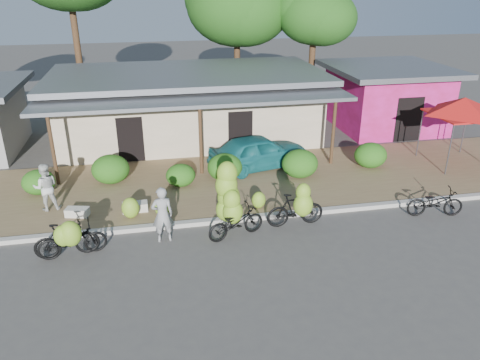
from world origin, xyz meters
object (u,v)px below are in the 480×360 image
object	(u,v)px
sack_far	(77,212)
bystander	(46,187)
sack_near	(135,207)
teal_van	(259,152)
bike_far_left	(72,239)
bike_center	(232,207)
bike_far_right	(435,203)
red_canopy	(464,106)
tree_center_right	(233,3)
tree_near_right	(311,12)
bike_right	(297,208)
vendor	(162,215)
bike_left	(66,239)

from	to	relation	value
sack_far	bystander	world-z (taller)	bystander
sack_near	teal_van	bearing A→B (deg)	30.68
sack_far	teal_van	size ratio (longest dim) A/B	0.18
bike_far_left	bike_center	xyz separation A→B (m)	(4.76, 0.47, 0.33)
bike_far_right	bike_center	bearing A→B (deg)	98.29
bike_far_right	bystander	bearing A→B (deg)	87.56
sack_far	red_canopy	bearing A→B (deg)	7.18
tree_center_right	bike_far_right	size ratio (longest dim) A/B	4.21
tree_near_right	sack_far	distance (m)	17.34
bike_right	tree_center_right	bearing A→B (deg)	-4.74
bike_center	bystander	distance (m)	6.50
bike_far_left	bystander	bearing A→B (deg)	11.11
tree_center_right	sack_near	world-z (taller)	tree_center_right
tree_center_right	vendor	xyz separation A→B (m)	(-5.09, -15.40, -5.22)
bike_center	bike_right	bearing A→B (deg)	-109.55
sack_near	bystander	world-z (taller)	bystander
bike_far_right	bike_left	bearing A→B (deg)	101.18
bike_center	sack_near	xyz separation A→B (m)	(-3.02, 1.93, -0.66)
bike_left	bystander	world-z (taller)	bystander
bike_right	teal_van	xyz separation A→B (m)	(-0.08, 4.98, 0.12)
tree_near_right	bike_far_right	xyz separation A→B (m)	(0.03, -13.55, -5.20)
tree_center_right	bike_far_right	world-z (taller)	tree_center_right
bystander	teal_van	size ratio (longest dim) A/B	0.40
bike_center	bike_far_right	bearing A→B (deg)	-109.95
tree_center_right	bike_right	bearing A→B (deg)	-93.03
tree_center_right	sack_near	xyz separation A→B (m)	(-5.96, -13.42, -5.86)
bike_left	vendor	bearing A→B (deg)	-87.85
tree_near_right	bike_far_left	xyz separation A→B (m)	(-11.71, -13.82, -5.11)
bystander	bike_left	bearing A→B (deg)	102.18
tree_center_right	red_canopy	size ratio (longest dim) A/B	2.39
tree_center_right	bike_center	bearing A→B (deg)	-100.86
bike_right	bike_center	bearing A→B (deg)	87.03
bike_left	bike_right	distance (m)	7.06
bike_left	teal_van	size ratio (longest dim) A/B	0.44
tree_near_right	bike_left	bearing A→B (deg)	-130.68
bike_center	sack_near	distance (m)	3.64
tree_center_right	sack_far	distance (m)	16.62
bike_center	bike_right	distance (m)	2.14
tree_near_right	vendor	xyz separation A→B (m)	(-9.09, -13.40, -4.80)
tree_center_right	bystander	size ratio (longest dim) A/B	4.99
tree_center_right	bike_left	size ratio (longest dim) A/B	4.47
red_canopy	teal_van	distance (m)	8.66
bike_far_left	vendor	world-z (taller)	vendor
tree_near_right	bike_left	size ratio (longest dim) A/B	3.92
red_canopy	bike_far_right	distance (m)	5.77
bike_left	sack_near	distance (m)	3.07
red_canopy	bike_left	xyz separation A→B (m)	(-15.38, -4.33, -2.01)
bike_far_left	bike_right	bearing A→B (deg)	-96.17
tree_center_right	bike_center	world-z (taller)	tree_center_right
bike_left	sack_near	xyz separation A→B (m)	(1.90, 2.38, -0.33)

